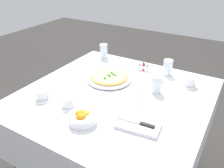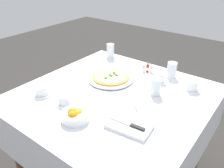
{
  "view_description": "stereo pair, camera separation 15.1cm",
  "coord_description": "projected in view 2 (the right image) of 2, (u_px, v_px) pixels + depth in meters",
  "views": [
    {
      "loc": [
        -0.61,
        1.07,
        1.51
      ],
      "look_at": [
        0.07,
        -0.07,
        0.78
      ],
      "focal_mm": 37.05,
      "sensor_mm": 36.0,
      "label": 1
    },
    {
      "loc": [
        -0.74,
        0.99,
        1.51
      ],
      "look_at": [
        0.07,
        -0.07,
        0.78
      ],
      "focal_mm": 37.05,
      "sensor_mm": 36.0,
      "label": 2
    }
  ],
  "objects": [
    {
      "name": "dining_table",
      "position": [
        113.0,
        112.0,
        1.51
      ],
      "size": [
        1.11,
        1.11,
        0.76
      ],
      "color": "white",
      "rests_on": "ground_plane"
    },
    {
      "name": "pizza",
      "position": [
        111.0,
        77.0,
        1.6
      ],
      "size": [
        0.25,
        0.25,
        0.02
      ],
      "color": "tan",
      "rests_on": "pizza_plate"
    },
    {
      "name": "coffee_cup_far_left",
      "position": [
        65.0,
        100.0,
        1.34
      ],
      "size": [
        0.13,
        0.13,
        0.06
      ],
      "color": "white",
      "rests_on": "dining_table"
    },
    {
      "name": "water_glass_far_right",
      "position": [
        156.0,
        88.0,
        1.42
      ],
      "size": [
        0.06,
        0.06,
        0.11
      ],
      "color": "white",
      "rests_on": "dining_table"
    },
    {
      "name": "water_glass_near_right",
      "position": [
        172.0,
        71.0,
        1.62
      ],
      "size": [
        0.07,
        0.07,
        0.11
      ],
      "color": "white",
      "rests_on": "dining_table"
    },
    {
      "name": "napkin_folded",
      "position": [
        129.0,
        126.0,
        1.15
      ],
      "size": [
        0.23,
        0.16,
        0.02
      ],
      "rotation": [
        0.0,
        0.0,
        0.12
      ],
      "color": "white",
      "rests_on": "dining_table"
    },
    {
      "name": "menu_card",
      "position": [
        135.0,
        102.0,
        1.31
      ],
      "size": [
        0.07,
        0.06,
        0.06
      ],
      "rotation": [
        0.0,
        0.0,
        5.55
      ],
      "color": "white",
      "rests_on": "dining_table"
    },
    {
      "name": "pizza_plate",
      "position": [
        111.0,
        78.0,
        1.61
      ],
      "size": [
        0.31,
        0.31,
        0.02
      ],
      "color": "white",
      "rests_on": "dining_table"
    },
    {
      "name": "pepper_shaker",
      "position": [
        152.0,
        70.0,
        1.7
      ],
      "size": [
        0.03,
        0.03,
        0.06
      ],
      "color": "white",
      "rests_on": "dining_table"
    },
    {
      "name": "dinner_knife",
      "position": [
        128.0,
        124.0,
        1.15
      ],
      "size": [
        0.2,
        0.03,
        0.01
      ],
      "rotation": [
        0.0,
        0.0,
        0.08
      ],
      "color": "silver",
      "rests_on": "napkin_folded"
    },
    {
      "name": "citrus_bowl",
      "position": [
        75.0,
        115.0,
        1.2
      ],
      "size": [
        0.15,
        0.15,
        0.07
      ],
      "color": "white",
      "rests_on": "dining_table"
    },
    {
      "name": "salt_shaker",
      "position": [
        144.0,
        69.0,
        1.71
      ],
      "size": [
        0.03,
        0.03,
        0.06
      ],
      "color": "white",
      "rests_on": "dining_table"
    },
    {
      "name": "hot_sauce_bottle",
      "position": [
        148.0,
        68.0,
        1.7
      ],
      "size": [
        0.02,
        0.02,
        0.08
      ],
      "color": "#B7140F",
      "rests_on": "dining_table"
    },
    {
      "name": "coffee_cup_back_corner",
      "position": [
        158.0,
        78.0,
        1.57
      ],
      "size": [
        0.13,
        0.13,
        0.07
      ],
      "color": "white",
      "rests_on": "dining_table"
    },
    {
      "name": "water_glass_right_edge",
      "position": [
        110.0,
        52.0,
        1.94
      ],
      "size": [
        0.07,
        0.07,
        0.12
      ],
      "color": "white",
      "rests_on": "dining_table"
    },
    {
      "name": "coffee_cup_left_edge",
      "position": [
        42.0,
        91.0,
        1.42
      ],
      "size": [
        0.13,
        0.13,
        0.06
      ],
      "color": "white",
      "rests_on": "dining_table"
    },
    {
      "name": "coffee_cup_near_left",
      "position": [
        192.0,
        86.0,
        1.47
      ],
      "size": [
        0.13,
        0.13,
        0.07
      ],
      "color": "white",
      "rests_on": "dining_table"
    }
  ]
}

